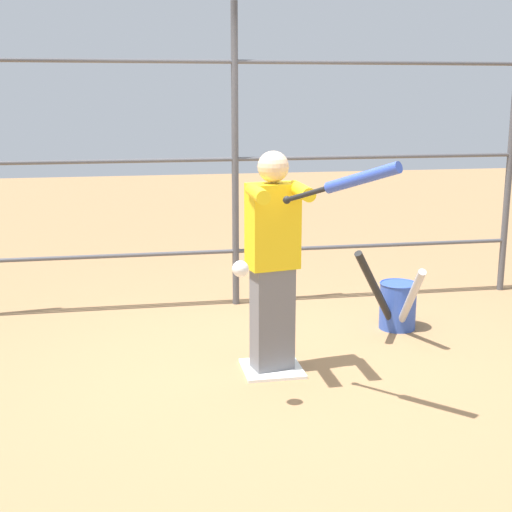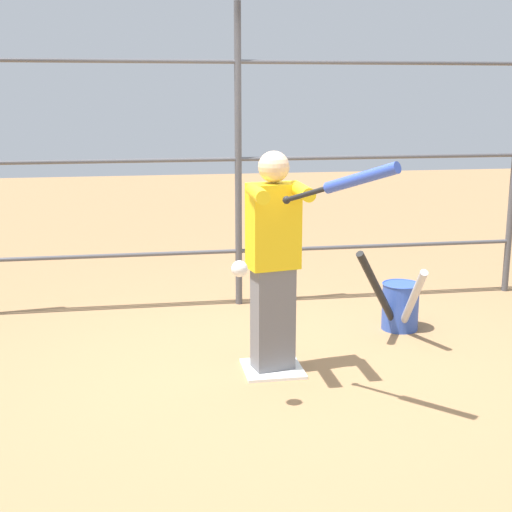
% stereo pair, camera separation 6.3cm
% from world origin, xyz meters
% --- Properties ---
extents(ground_plane, '(24.00, 24.00, 0.00)m').
position_xyz_m(ground_plane, '(0.00, 0.00, 0.00)').
color(ground_plane, '#9E754C').
extents(home_plate, '(0.40, 0.40, 0.02)m').
position_xyz_m(home_plate, '(0.00, 0.00, 0.01)').
color(home_plate, white).
rests_on(home_plate, ground).
extents(fence_backstop, '(5.22, 0.06, 2.60)m').
position_xyz_m(fence_backstop, '(0.00, -1.60, 1.30)').
color(fence_backstop, '#4C4C51').
rests_on(fence_backstop, ground).
extents(batter, '(0.38, 0.55, 1.50)m').
position_xyz_m(batter, '(0.00, 0.02, 0.81)').
color(batter, slate).
rests_on(batter, ground).
extents(baseball_bat_swinging, '(0.51, 0.66, 0.30)m').
position_xyz_m(baseball_bat_swinging, '(-0.28, 0.77, 1.39)').
color(baseball_bat_swinging, black).
extents(softball_in_flight, '(0.10, 0.10, 0.10)m').
position_xyz_m(softball_in_flight, '(0.31, 0.58, 0.87)').
color(softball_in_flight, white).
extents(bat_bucket, '(0.66, 0.73, 0.74)m').
position_xyz_m(bat_bucket, '(-1.15, -0.65, 0.22)').
color(bat_bucket, '#3351B2').
rests_on(bat_bucket, ground).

